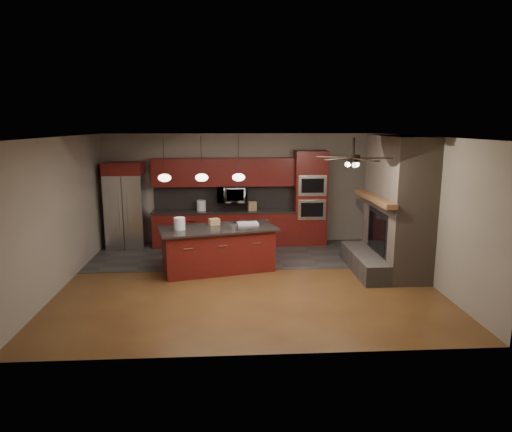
{
  "coord_description": "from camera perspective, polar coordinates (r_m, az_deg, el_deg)",
  "views": [
    {
      "loc": [
        -0.36,
        -8.59,
        3.03
      ],
      "look_at": [
        0.2,
        0.6,
        1.17
      ],
      "focal_mm": 32.0,
      "sensor_mm": 36.0,
      "label": 1
    }
  ],
  "objects": [
    {
      "name": "microwave",
      "position": [
        11.47,
        -3.03,
        2.74
      ],
      "size": [
        0.73,
        0.41,
        0.5
      ],
      "primitive_type": "imported",
      "color": "silver",
      "rests_on": "back_cabinetry"
    },
    {
      "name": "paint_tray",
      "position": [
        9.73,
        -1.03,
        -0.96
      ],
      "size": [
        0.47,
        0.35,
        0.04
      ],
      "primitive_type": "cube",
      "rotation": [
        0.0,
        0.0,
        0.1
      ],
      "color": "silver",
      "rests_on": "kitchen_island"
    },
    {
      "name": "pendant_left",
      "position": [
        9.44,
        -11.37,
        4.73
      ],
      "size": [
        0.26,
        0.26,
        0.92
      ],
      "color": "black",
      "rests_on": "ceiling"
    },
    {
      "name": "paint_can",
      "position": [
        9.33,
        -2.92,
        -1.33
      ],
      "size": [
        0.16,
        0.16,
        0.1
      ],
      "primitive_type": "cylinder",
      "rotation": [
        0.0,
        0.0,
        -0.06
      ],
      "color": "#A2A3A7",
      "rests_on": "kitchen_island"
    },
    {
      "name": "back_cabinetry",
      "position": [
        11.54,
        -4.0,
        0.73
      ],
      "size": [
        3.59,
        0.64,
        2.2
      ],
      "color": "#5C1411",
      "rests_on": "ground"
    },
    {
      "name": "oven_tower",
      "position": [
        11.62,
        6.77,
        2.24
      ],
      "size": [
        0.8,
        0.63,
        2.38
      ],
      "color": "#5C1411",
      "rests_on": "ground"
    },
    {
      "name": "right_wall",
      "position": [
        9.56,
        20.39,
        0.89
      ],
      "size": [
        0.02,
        6.0,
        2.8
      ],
      "primitive_type": "cube",
      "color": "gray",
      "rests_on": "ground"
    },
    {
      "name": "ceiling",
      "position": [
        8.6,
        -1.12,
        9.9
      ],
      "size": [
        7.0,
        6.0,
        0.02
      ],
      "primitive_type": "cube",
      "color": "white",
      "rests_on": "back_wall"
    },
    {
      "name": "cardboard_box",
      "position": [
        9.74,
        -5.24,
        -0.72
      ],
      "size": [
        0.25,
        0.22,
        0.14
      ],
      "primitive_type": "cube",
      "rotation": [
        0.0,
        0.0,
        0.33
      ],
      "color": "#A68255",
      "rests_on": "kitchen_island"
    },
    {
      "name": "ground",
      "position": [
        9.12,
        -1.05,
        -7.98
      ],
      "size": [
        7.0,
        7.0,
        0.0
      ],
      "primitive_type": "plane",
      "color": "brown",
      "rests_on": "ground"
    },
    {
      "name": "left_wall",
      "position": [
        9.29,
        -23.19,
        0.4
      ],
      "size": [
        0.02,
        6.0,
        2.8
      ],
      "primitive_type": "cube",
      "color": "gray",
      "rests_on": "ground"
    },
    {
      "name": "counter_bucket",
      "position": [
        11.49,
        -6.85,
        1.32
      ],
      "size": [
        0.26,
        0.26,
        0.26
      ],
      "primitive_type": "cylinder",
      "rotation": [
        0.0,
        0.0,
        -0.17
      ],
      "color": "silver",
      "rests_on": "back_cabinetry"
    },
    {
      "name": "white_bucket",
      "position": [
        9.39,
        -9.55,
        -0.93
      ],
      "size": [
        0.27,
        0.27,
        0.25
      ],
      "primitive_type": "cylinder",
      "rotation": [
        0.0,
        0.0,
        -0.17
      ],
      "color": "silver",
      "rests_on": "kitchen_island"
    },
    {
      "name": "fireplace_column",
      "position": [
        9.77,
        16.93,
        0.71
      ],
      "size": [
        1.3,
        2.1,
        2.8
      ],
      "color": "#6C5C4D",
      "rests_on": "ground"
    },
    {
      "name": "ceiling_fan",
      "position": [
        8.1,
        12.06,
        7.13
      ],
      "size": [
        1.27,
        1.33,
        0.41
      ],
      "color": "black",
      "rests_on": "ceiling"
    },
    {
      "name": "back_wall",
      "position": [
        11.71,
        -1.7,
        3.42
      ],
      "size": [
        7.0,
        0.02,
        2.8
      ],
      "primitive_type": "cube",
      "color": "gray",
      "rests_on": "ground"
    },
    {
      "name": "counter_box",
      "position": [
        11.44,
        -0.5,
        1.27
      ],
      "size": [
        0.23,
        0.19,
        0.23
      ],
      "primitive_type": "cube",
      "rotation": [
        0.0,
        0.0,
        0.18
      ],
      "color": "olive",
      "rests_on": "back_cabinetry"
    },
    {
      "name": "pendant_center",
      "position": [
        9.37,
        -6.8,
        4.82
      ],
      "size": [
        0.26,
        0.26,
        0.92
      ],
      "color": "black",
      "rests_on": "ceiling"
    },
    {
      "name": "refrigerator",
      "position": [
        11.66,
        -15.97,
        1.27
      ],
      "size": [
        0.91,
        0.75,
        2.13
      ],
      "color": "silver",
      "rests_on": "ground"
    },
    {
      "name": "pendant_right",
      "position": [
        9.35,
        -2.2,
        4.88
      ],
      "size": [
        0.26,
        0.26,
        0.92
      ],
      "color": "black",
      "rests_on": "ceiling"
    },
    {
      "name": "slate_tile_patch",
      "position": [
        10.83,
        -1.45,
        -4.8
      ],
      "size": [
        7.0,
        2.4,
        0.01
      ],
      "primitive_type": "cube",
      "color": "#33312D",
      "rests_on": "ground"
    },
    {
      "name": "kitchen_island",
      "position": [
        9.61,
        -4.78,
        -4.1
      ],
      "size": [
        2.57,
        1.63,
        0.92
      ],
      "rotation": [
        0.0,
        0.0,
        0.25
      ],
      "color": "#5C1411",
      "rests_on": "ground"
    }
  ]
}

